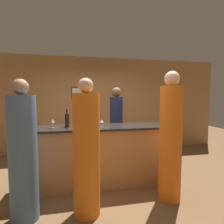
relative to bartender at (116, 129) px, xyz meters
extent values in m
plane|color=brown|center=(-0.42, -0.85, -0.88)|extent=(14.00, 14.00, 0.00)
cube|color=#A37547|center=(-0.42, 1.30, 0.52)|extent=(8.00, 0.06, 2.80)
cube|color=black|center=(-0.84, 1.25, 0.87)|extent=(0.44, 0.02, 0.34)
cube|color=silver|center=(-0.84, 1.24, 0.87)|extent=(0.39, 0.00, 0.29)
cube|color=#B27F4C|center=(-0.42, -0.85, -0.35)|extent=(2.66, 0.63, 1.05)
cube|color=black|center=(-0.42, -0.85, 0.19)|extent=(2.72, 0.69, 0.04)
cylinder|color=#1E234C|center=(0.00, 0.00, -0.07)|extent=(0.30, 0.30, 1.62)
sphere|color=brown|center=(0.00, 0.00, 0.86)|extent=(0.23, 0.23, 0.23)
cylinder|color=#4C6B93|center=(-1.59, -1.62, -0.06)|extent=(0.35, 0.35, 1.63)
sphere|color=#A37556|center=(-1.59, -1.62, 0.86)|extent=(0.20, 0.20, 0.20)
cylinder|color=orange|center=(-0.78, -1.67, -0.05)|extent=(0.36, 0.36, 1.66)
sphere|color=tan|center=(-0.78, -1.67, 0.88)|extent=(0.20, 0.20, 0.20)
cylinder|color=orange|center=(0.51, -1.56, 0.01)|extent=(0.34, 0.34, 1.77)
sphere|color=beige|center=(0.51, -1.56, 1.01)|extent=(0.23, 0.23, 0.23)
cylinder|color=black|center=(-1.08, -0.84, 0.32)|extent=(0.07, 0.07, 0.23)
cylinder|color=black|center=(-1.08, -0.84, 0.48)|extent=(0.03, 0.03, 0.09)
cylinder|color=silver|center=(-1.32, -0.87, 0.21)|extent=(0.05, 0.05, 0.00)
cylinder|color=silver|center=(-1.32, -0.87, 0.25)|extent=(0.01, 0.01, 0.08)
cone|color=silver|center=(-1.32, -0.87, 0.33)|extent=(0.07, 0.07, 0.07)
cylinder|color=silver|center=(-0.48, -0.95, 0.21)|extent=(0.05, 0.05, 0.00)
cylinder|color=silver|center=(-0.48, -0.95, 0.25)|extent=(0.01, 0.01, 0.08)
cone|color=silver|center=(-0.48, -0.95, 0.31)|extent=(0.07, 0.07, 0.06)
cylinder|color=silver|center=(0.66, -1.13, 0.21)|extent=(0.05, 0.05, 0.00)
cylinder|color=silver|center=(0.66, -1.13, 0.26)|extent=(0.01, 0.01, 0.09)
cone|color=silver|center=(0.66, -1.13, 0.33)|extent=(0.08, 0.08, 0.07)
camera|label=1|loc=(-0.89, -3.99, 0.71)|focal=28.00mm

